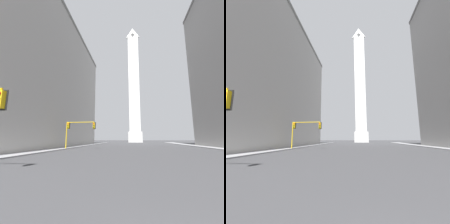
% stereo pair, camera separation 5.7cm
% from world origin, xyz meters
% --- Properties ---
extents(sidewalk_left, '(5.00, 99.00, 0.15)m').
position_xyz_m(sidewalk_left, '(-16.32, 29.70, 0.07)').
color(sidewalk_left, gray).
rests_on(sidewalk_left, ground_plane).
extents(building_left, '(25.41, 51.85, 33.07)m').
position_xyz_m(building_left, '(-29.00, 31.59, 16.54)').
color(building_left, '#B2AFAA').
rests_on(building_left, ground_plane).
extents(obelisk, '(7.37, 7.37, 69.75)m').
position_xyz_m(obelisk, '(0.00, 82.50, 33.49)').
color(obelisk, silver).
rests_on(obelisk, ground_plane).
extents(traffic_light_mid_left, '(5.92, 0.50, 5.18)m').
position_xyz_m(traffic_light_mid_left, '(-12.11, 26.67, 3.98)').
color(traffic_light_mid_left, yellow).
rests_on(traffic_light_mid_left, ground_plane).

